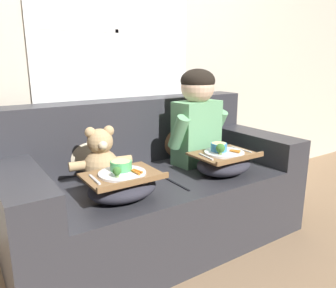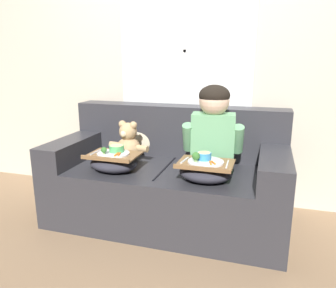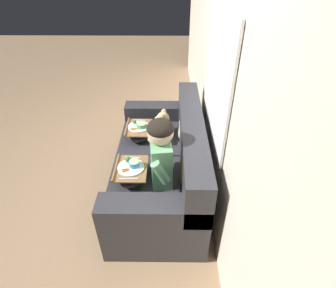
{
  "view_description": "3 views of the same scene",
  "coord_description": "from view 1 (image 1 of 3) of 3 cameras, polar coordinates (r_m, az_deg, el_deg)",
  "views": [
    {
      "loc": [
        -1.03,
        -1.67,
        1.16
      ],
      "look_at": [
        0.08,
        -0.01,
        0.65
      ],
      "focal_mm": 35.0,
      "sensor_mm": 36.0,
      "label": 1
    },
    {
      "loc": [
        0.73,
        -2.36,
        1.29
      ],
      "look_at": [
        0.01,
        0.0,
        0.64
      ],
      "focal_mm": 35.0,
      "sensor_mm": 36.0,
      "label": 2
    },
    {
      "loc": [
        2.17,
        0.12,
        2.19
      ],
      "look_at": [
        -0.01,
        0.1,
        0.61
      ],
      "focal_mm": 28.0,
      "sensor_mm": 36.0,
      "label": 3
    }
  ],
  "objects": [
    {
      "name": "lap_tray_child",
      "position": [
        2.09,
        9.66,
        -3.16
      ],
      "size": [
        0.38,
        0.3,
        0.21
      ],
      "color": "#2D2D38",
      "rests_on": "child_figure"
    },
    {
      "name": "lap_tray_teddy",
      "position": [
        1.71,
        -7.9,
        -7.1
      ],
      "size": [
        0.38,
        0.29,
        0.2
      ],
      "color": "#2D2D38",
      "rests_on": "teddy_bear"
    },
    {
      "name": "ground_plane",
      "position": [
        2.28,
        -1.86,
        -16.18
      ],
      "size": [
        14.0,
        14.0,
        0.0
      ],
      "primitive_type": "plane",
      "color": "#8E7051"
    },
    {
      "name": "child_figure",
      "position": [
        2.23,
        5.1,
        5.45
      ],
      "size": [
        0.47,
        0.24,
        0.65
      ],
      "color": "#66A370",
      "rests_on": "couch"
    },
    {
      "name": "teddy_bear",
      "position": [
        1.92,
        -11.56,
        -2.69
      ],
      "size": [
        0.37,
        0.26,
        0.34
      ],
      "color": "tan",
      "rests_on": "couch"
    },
    {
      "name": "throw_pillow_behind_child",
      "position": [
        2.44,
        1.71,
        1.82
      ],
      "size": [
        0.35,
        0.17,
        0.37
      ],
      "color": "#B2754C",
      "rests_on": "couch"
    },
    {
      "name": "couch",
      "position": [
        2.18,
        -2.76,
        -7.95
      ],
      "size": [
        1.84,
        0.9,
        0.9
      ],
      "color": "#2D2D33",
      "rests_on": "ground_plane"
    },
    {
      "name": "throw_pillow_behind_teddy",
      "position": [
        2.12,
        -13.92,
        -0.51
      ],
      "size": [
        0.32,
        0.15,
        0.33
      ],
      "color": "#C1B293",
      "rests_on": "couch"
    },
    {
      "name": "wall_back_with_window",
      "position": [
        2.47,
        -9.4,
        17.52
      ],
      "size": [
        8.0,
        0.08,
        2.6
      ],
      "color": "beige",
      "rests_on": "ground_plane"
    }
  ]
}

